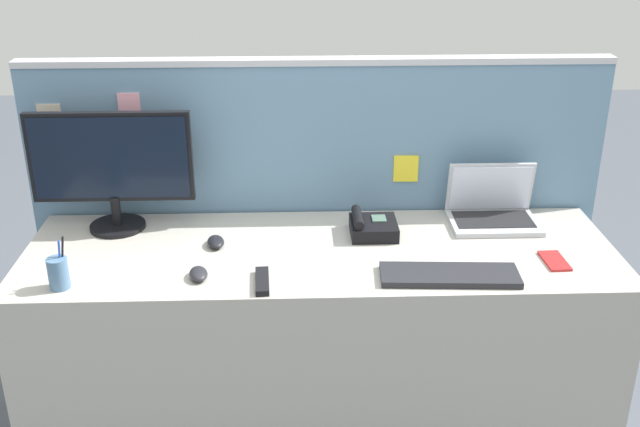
{
  "coord_description": "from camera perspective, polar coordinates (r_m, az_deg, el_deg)",
  "views": [
    {
      "loc": [
        -0.09,
        -2.43,
        1.95
      ],
      "look_at": [
        0.0,
        0.05,
        0.85
      ],
      "focal_mm": 42.65,
      "sensor_mm": 36.0,
      "label": 1
    }
  ],
  "objects": [
    {
      "name": "ground_plane",
      "position": [
        3.12,
        0.03,
        -14.92
      ],
      "size": [
        10.0,
        10.0,
        0.0
      ],
      "primitive_type": "plane",
      "color": "#4C515B"
    },
    {
      "name": "desk",
      "position": [
        2.9,
        0.04,
        -9.25
      ],
      "size": [
        2.12,
        0.68,
        0.73
      ],
      "primitive_type": "cube",
      "color": "#ADA89E",
      "rests_on": "ground_plane"
    },
    {
      "name": "cubicle_divider",
      "position": [
        3.09,
        -0.23,
        -0.6
      ],
      "size": [
        2.24,
        0.07,
        1.34
      ],
      "color": "#6084A3",
      "rests_on": "ground_plane"
    },
    {
      "name": "desktop_monitor",
      "position": [
        2.9,
        -15.4,
        3.6
      ],
      "size": [
        0.6,
        0.21,
        0.45
      ],
      "color": "black",
      "rests_on": "desk"
    },
    {
      "name": "laptop",
      "position": [
        2.99,
        12.79,
        0.39
      ],
      "size": [
        0.33,
        0.24,
        0.22
      ],
      "color": "#B2B5BC",
      "rests_on": "desk"
    },
    {
      "name": "desk_phone",
      "position": [
        2.83,
        3.91,
        -0.99
      ],
      "size": [
        0.17,
        0.18,
        0.09
      ],
      "color": "black",
      "rests_on": "desk"
    },
    {
      "name": "keyboard_main",
      "position": [
        2.56,
        9.69,
        -4.58
      ],
      "size": [
        0.47,
        0.17,
        0.02
      ],
      "primitive_type": "cube",
      "rotation": [
        0.0,
        0.0,
        -0.05
      ],
      "color": "#232328",
      "rests_on": "desk"
    },
    {
      "name": "computer_mouse_right_hand",
      "position": [
        2.77,
        -7.83,
        -2.12
      ],
      "size": [
        0.08,
        0.11,
        0.03
      ],
      "primitive_type": "ellipsoid",
      "rotation": [
        0.0,
        0.0,
        0.17
      ],
      "color": "black",
      "rests_on": "desk"
    },
    {
      "name": "computer_mouse_left_hand",
      "position": [
        2.56,
        -9.11,
        -4.49
      ],
      "size": [
        0.08,
        0.11,
        0.03
      ],
      "primitive_type": "ellipsoid",
      "rotation": [
        0.0,
        0.0,
        0.2
      ],
      "color": "#232328",
      "rests_on": "desk"
    },
    {
      "name": "pen_cup",
      "position": [
        2.59,
        -19.04,
        -4.23
      ],
      "size": [
        0.07,
        0.07,
        0.17
      ],
      "color": "#4C7093",
      "rests_on": "desk"
    },
    {
      "name": "cell_phone_red_case",
      "position": [
        2.75,
        17.19,
        -3.41
      ],
      "size": [
        0.08,
        0.15,
        0.01
      ],
      "primitive_type": "cube",
      "rotation": [
        0.0,
        0.0,
        0.04
      ],
      "color": "#B22323",
      "rests_on": "desk"
    },
    {
      "name": "tv_remote",
      "position": [
        2.5,
        -4.36,
        -5.09
      ],
      "size": [
        0.05,
        0.17,
        0.02
      ],
      "primitive_type": "cube",
      "rotation": [
        0.0,
        0.0,
        0.04
      ],
      "color": "black",
      "rests_on": "desk"
    }
  ]
}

